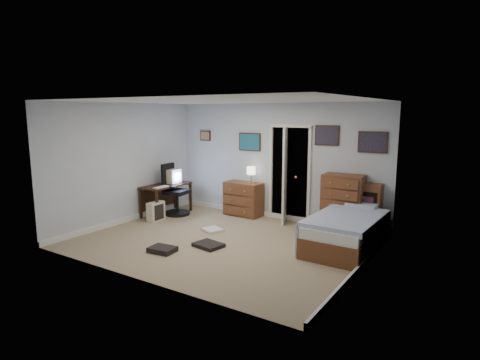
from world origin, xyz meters
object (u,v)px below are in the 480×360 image
(computer_desk, at_px, (164,191))
(tall_dresser, at_px, (343,203))
(bed, at_px, (347,231))
(low_dresser, at_px, (243,199))
(office_chair, at_px, (175,195))

(computer_desk, distance_m, tall_dresser, 3.98)
(bed, bearing_deg, computer_desk, -179.29)
(tall_dresser, height_order, bed, tall_dresser)
(computer_desk, height_order, tall_dresser, tall_dresser)
(low_dresser, bearing_deg, office_chair, -147.86)
(computer_desk, relative_size, low_dresser, 1.43)
(bed, bearing_deg, tall_dresser, 114.60)
(low_dresser, xyz_separation_m, tall_dresser, (2.29, -0.02, 0.19))
(low_dresser, relative_size, tall_dresser, 0.75)
(tall_dresser, bearing_deg, bed, -69.03)
(office_chair, height_order, tall_dresser, office_chair)
(office_chair, distance_m, tall_dresser, 3.73)
(office_chair, distance_m, bed, 4.04)
(office_chair, xyz_separation_m, bed, (4.03, -0.13, -0.14))
(office_chair, distance_m, low_dresser, 1.56)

